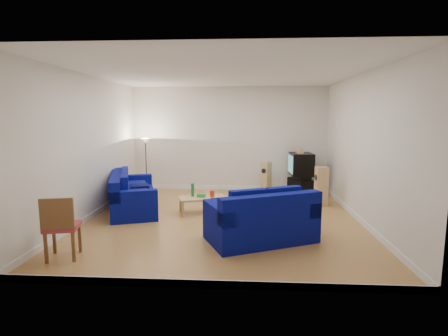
# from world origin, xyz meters

# --- Properties ---
(room) EXTENTS (6.01, 6.51, 3.21)m
(room) POSITION_xyz_m (0.00, 0.00, 1.54)
(room) COLOR brown
(room) RESTS_ON ground
(sofa_three_seat) EXTENTS (1.71, 2.55, 0.91)m
(sofa_three_seat) POSITION_xyz_m (-2.31, 0.62, 0.34)
(sofa_three_seat) COLOR #000352
(sofa_three_seat) RESTS_ON ground
(sofa_loveseat) EXTENTS (2.18, 1.75, 0.95)m
(sofa_loveseat) POSITION_xyz_m (0.81, -1.39, 0.36)
(sofa_loveseat) COLOR #000352
(sofa_loveseat) RESTS_ON ground
(coffee_table) EXTENTS (1.19, 0.82, 0.39)m
(coffee_table) POSITION_xyz_m (-0.52, 0.44, 0.34)
(coffee_table) COLOR tan
(coffee_table) RESTS_ON ground
(bottle) EXTENTS (0.08, 0.08, 0.31)m
(bottle) POSITION_xyz_m (-0.75, 0.49, 0.55)
(bottle) COLOR #197233
(bottle) RESTS_ON coffee_table
(tissue_box) EXTENTS (0.20, 0.12, 0.08)m
(tissue_box) POSITION_xyz_m (-0.54, 0.43, 0.43)
(tissue_box) COLOR green
(tissue_box) RESTS_ON coffee_table
(red_canister) EXTENTS (0.15, 0.15, 0.15)m
(red_canister) POSITION_xyz_m (-0.29, 0.49, 0.47)
(red_canister) COLOR red
(red_canister) RESTS_ON coffee_table
(remote) EXTENTS (0.18, 0.06, 0.02)m
(remote) POSITION_xyz_m (-0.21, 0.26, 0.41)
(remote) COLOR black
(remote) RESTS_ON coffee_table
(tv_stand) EXTENTS (0.69, 0.88, 0.48)m
(tv_stand) POSITION_xyz_m (2.12, 2.62, 0.24)
(tv_stand) COLOR black
(tv_stand) RESTS_ON ground
(av_receiver) EXTENTS (0.55, 0.60, 0.11)m
(av_receiver) POSITION_xyz_m (2.14, 2.57, 0.53)
(av_receiver) COLOR black
(av_receiver) RESTS_ON tv_stand
(television) EXTENTS (0.67, 0.86, 0.64)m
(television) POSITION_xyz_m (2.13, 2.65, 0.91)
(television) COLOR black
(television) RESTS_ON av_receiver
(centre_speaker) EXTENTS (0.18, 0.38, 0.13)m
(centre_speaker) POSITION_xyz_m (2.07, 2.59, 1.29)
(centre_speaker) COLOR tan
(centre_speaker) RESTS_ON television
(speaker_left) EXTENTS (0.34, 0.36, 0.96)m
(speaker_left) POSITION_xyz_m (1.12, 2.70, 0.48)
(speaker_left) COLOR tan
(speaker_left) RESTS_ON ground
(speaker_right) EXTENTS (0.34, 0.28, 1.01)m
(speaker_right) POSITION_xyz_m (2.45, 1.32, 0.51)
(speaker_right) COLOR tan
(speaker_right) RESTS_ON ground
(floor_lamp) EXTENTS (0.28, 0.28, 1.65)m
(floor_lamp) POSITION_xyz_m (-2.45, 2.52, 1.36)
(floor_lamp) COLOR black
(floor_lamp) RESTS_ON ground
(dining_chair) EXTENTS (0.59, 0.59, 1.04)m
(dining_chair) POSITION_xyz_m (-2.43, -2.42, 0.58)
(dining_chair) COLOR brown
(dining_chair) RESTS_ON ground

